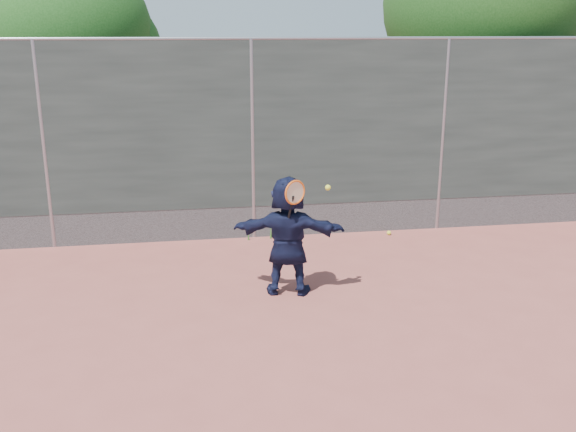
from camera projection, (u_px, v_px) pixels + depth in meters
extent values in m
plane|color=#9E4C42|center=(290.00, 339.00, 6.73)|extent=(80.00, 80.00, 0.00)
imported|color=#121734|center=(288.00, 236.00, 7.73)|extent=(1.43, 0.73, 1.47)
sphere|color=yellow|center=(389.00, 233.00, 10.13)|extent=(0.07, 0.07, 0.07)
cube|color=#38423D|center=(252.00, 125.00, 9.55)|extent=(20.00, 0.04, 2.50)
cube|color=slate|center=(254.00, 222.00, 9.97)|extent=(20.00, 0.03, 0.50)
cylinder|color=gray|center=(251.00, 38.00, 9.20)|extent=(20.00, 0.05, 0.05)
cylinder|color=gray|center=(44.00, 148.00, 9.17)|extent=(0.06, 0.06, 3.00)
cylinder|color=gray|center=(253.00, 142.00, 9.62)|extent=(0.06, 0.06, 3.00)
cylinder|color=gray|center=(442.00, 137.00, 10.08)|extent=(0.06, 0.06, 3.00)
torus|color=orange|center=(295.00, 192.00, 7.38)|extent=(0.27, 0.17, 0.29)
cylinder|color=beige|center=(295.00, 192.00, 7.38)|extent=(0.22, 0.13, 0.25)
cylinder|color=black|center=(290.00, 209.00, 7.45)|extent=(0.09, 0.13, 0.33)
sphere|color=yellow|center=(328.00, 188.00, 7.53)|extent=(0.07, 0.07, 0.07)
cylinder|color=#382314|center=(471.00, 127.00, 12.44)|extent=(0.28, 0.28, 2.60)
sphere|color=#23561C|center=(481.00, 3.00, 11.80)|extent=(3.60, 3.60, 3.60)
sphere|color=#23561C|center=(511.00, 24.00, 12.20)|extent=(2.52, 2.52, 2.52)
cylinder|color=#382314|center=(79.00, 141.00, 12.13)|extent=(0.28, 0.28, 2.20)
sphere|color=#23561C|center=(69.00, 35.00, 11.59)|extent=(3.00, 3.00, 3.00)
sphere|color=#23561C|center=(106.00, 52.00, 11.95)|extent=(2.10, 2.10, 2.10)
cone|color=#387226|center=(271.00, 230.00, 9.93)|extent=(0.03, 0.03, 0.26)
cone|color=#387226|center=(290.00, 228.00, 9.99)|extent=(0.03, 0.03, 0.30)
cone|color=#387226|center=(248.00, 233.00, 9.87)|extent=(0.03, 0.03, 0.22)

